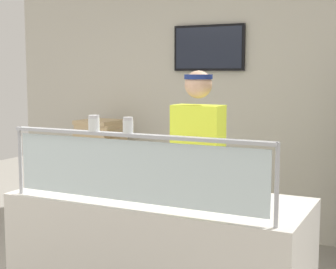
{
  "coord_description": "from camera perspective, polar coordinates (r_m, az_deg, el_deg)",
  "views": [
    {
      "loc": [
        2.43,
        -2.48,
        1.74
      ],
      "look_at": [
        1.0,
        0.44,
        1.35
      ],
      "focal_mm": 54.66,
      "sensor_mm": 36.0,
      "label": 1
    }
  ],
  "objects": [
    {
      "name": "pizza_box_stack",
      "position": [
        5.77,
        -7.53,
        0.06
      ],
      "size": [
        0.46,
        0.44,
        0.32
      ],
      "color": "tan",
      "rests_on": "prep_shelf"
    },
    {
      "name": "parmesan_shaker",
      "position": [
        3.09,
        -8.25,
        1.14
      ],
      "size": [
        0.07,
        0.07,
        0.1
      ],
      "color": "white",
      "rests_on": "sneeze_guard"
    },
    {
      "name": "pizza_server",
      "position": [
        3.41,
        -1.65,
        -5.89
      ],
      "size": [
        0.13,
        0.29,
        0.01
      ],
      "primitive_type": "cube",
      "rotation": [
        0.0,
        0.0,
        0.21
      ],
      "color": "#ADAFB7",
      "rests_on": "pizza_tray"
    },
    {
      "name": "pepper_flake_shaker",
      "position": [
        2.97,
        -4.47,
        0.93
      ],
      "size": [
        0.06,
        0.06,
        0.09
      ],
      "color": "white",
      "rests_on": "sneeze_guard"
    },
    {
      "name": "shop_rear_unit",
      "position": [
        5.47,
        10.39,
        2.75
      ],
      "size": [
        6.3,
        0.13,
        2.7
      ],
      "color": "beige",
      "rests_on": "ground"
    },
    {
      "name": "worker_figure",
      "position": [
        3.94,
        3.37,
        -3.9
      ],
      "size": [
        0.41,
        0.5,
        1.76
      ],
      "color": "#23232D",
      "rests_on": "ground"
    },
    {
      "name": "pizza_tray",
      "position": [
        3.44,
        -1.97,
        -6.13
      ],
      "size": [
        0.4,
        0.4,
        0.04
      ],
      "color": "#9EA0A8",
      "rests_on": "serving_counter"
    },
    {
      "name": "sneeze_guard",
      "position": [
        2.98,
        -4.0,
        -3.0
      ],
      "size": [
        1.73,
        0.06,
        0.44
      ],
      "color": "#B2B5BC",
      "rests_on": "serving_counter"
    },
    {
      "name": "serving_counter",
      "position": [
        3.47,
        -0.98,
        -14.5
      ],
      "size": [
        1.9,
        0.8,
        0.95
      ],
      "primitive_type": "cube",
      "color": "silver",
      "rests_on": "ground"
    },
    {
      "name": "prep_shelf",
      "position": [
        5.87,
        -7.43,
        -5.86
      ],
      "size": [
        0.7,
        0.55,
        0.9
      ],
      "primitive_type": "cube",
      "color": "#B7BABF",
      "rests_on": "ground"
    }
  ]
}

